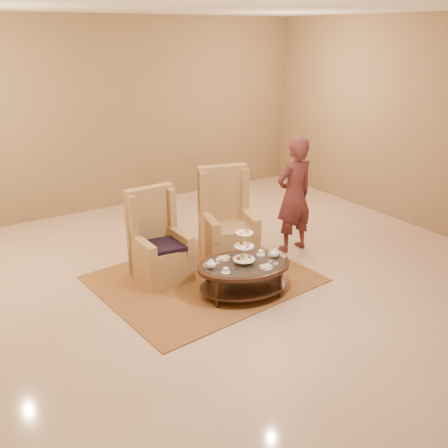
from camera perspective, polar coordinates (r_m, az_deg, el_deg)
ground at (r=6.76m, az=0.72°, el=-7.16°), size 8.00×8.00×0.00m
ceiling at (r=6.76m, az=0.72°, el=-7.16°), size 8.00×8.00×0.02m
wall_back at (r=9.66m, az=-12.60°, el=12.00°), size 8.00×0.04×3.50m
wall_right at (r=8.92m, az=23.20°, el=10.10°), size 0.04×8.00×3.50m
rug at (r=6.96m, az=-2.34°, el=-6.25°), size 2.95×2.55×0.01m
tea_table at (r=6.40m, az=2.28°, el=-5.19°), size 1.39×1.13×1.02m
armchair_left at (r=6.90m, az=-7.54°, el=-2.80°), size 0.70×0.72×1.26m
armchair_right at (r=7.46m, az=0.32°, el=-0.45°), size 0.91×0.93×1.37m
person at (r=7.63m, az=8.03°, el=3.25°), size 0.65×0.43×1.77m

